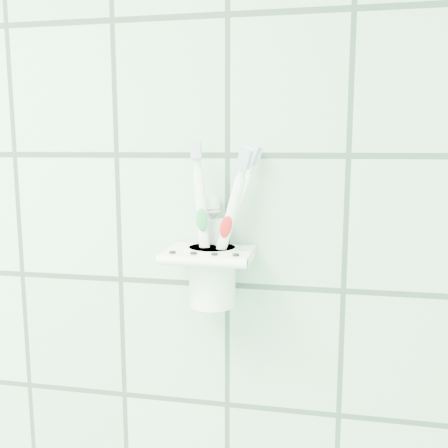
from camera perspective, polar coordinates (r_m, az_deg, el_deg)
name	(u,v)px	position (r m, az deg, el deg)	size (l,w,h in m)	color
holder_bracket	(209,255)	(0.67, -1.69, -3.61)	(0.12, 0.10, 0.04)	white
cup	(212,273)	(0.68, -1.35, -5.65)	(0.07, 0.07, 0.08)	white
toothbrush_pink	(209,222)	(0.66, -1.76, 0.28)	(0.03, 0.03, 0.22)	white
toothbrush_blue	(201,218)	(0.67, -2.69, 0.66)	(0.08, 0.04, 0.22)	white
toothbrush_orange	(208,220)	(0.67, -1.89, 0.52)	(0.07, 0.05, 0.22)	white
toothpaste_tube	(219,240)	(0.68, -0.63, -1.86)	(0.05, 0.03, 0.14)	silver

